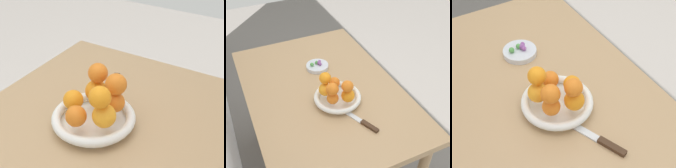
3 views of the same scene
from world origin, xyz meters
The scene contains 18 objects.
dining_table centered at (0.00, 0.00, 0.65)m, with size 1.10×0.76×0.74m.
fruit_bowl centered at (-0.12, -0.03, 0.76)m, with size 0.23×0.23×0.04m.
candy_dish centered at (0.18, -0.04, 0.75)m, with size 0.13×0.13×0.02m, color silver.
orange_0 centered at (-0.09, 0.02, 0.81)m, with size 0.06×0.06×0.06m, color orange.
orange_1 centered at (-0.16, 0.01, 0.81)m, with size 0.06×0.06×0.06m, color orange.
orange_2 centered at (-0.18, -0.06, 0.81)m, with size 0.06×0.06×0.06m, color orange.
orange_3 centered at (-0.11, -0.09, 0.81)m, with size 0.06×0.06×0.06m, color orange.
orange_4 centered at (-0.06, -0.04, 0.81)m, with size 0.06×0.06×0.06m, color orange.
orange_5 centered at (-0.18, -0.05, 0.87)m, with size 0.06×0.06×0.06m, color orange.
orange_6 centered at (-0.08, 0.02, 0.87)m, with size 0.06×0.06×0.06m, color orange.
orange_7 centered at (-0.16, 0.01, 0.87)m, with size 0.06×0.06×0.06m, color orange.
candy_ball_0 centered at (0.20, -0.05, 0.77)m, with size 0.01×0.01×0.01m, color #4C9947.
candy_ball_1 centered at (0.20, -0.06, 0.77)m, with size 0.02×0.02×0.02m, color #8C4C99.
candy_ball_2 centered at (0.18, -0.05, 0.77)m, with size 0.02×0.02×0.02m, color #8C4C99.
candy_ball_3 centered at (0.19, -0.04, 0.77)m, with size 0.02×0.02×0.02m, color #4C9947.
candy_ball_4 centered at (0.17, -0.06, 0.77)m, with size 0.02×0.02×0.02m, color #8C4C99.
candy_ball_5 centered at (0.18, -0.01, 0.77)m, with size 0.02×0.02×0.02m, color #4C9947.
knife centered at (-0.28, -0.07, 0.75)m, with size 0.25×0.12×0.01m.
Camera 2 is at (-1.05, 0.39, 1.68)m, focal length 45.00 mm.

